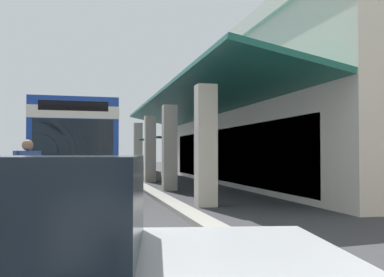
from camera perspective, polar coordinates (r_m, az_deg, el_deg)
ground at (r=22.90m, az=1.48°, el=-5.40°), size 120.00×120.00×0.00m
curb_strip at (r=22.61m, az=-6.11°, el=-5.29°), size 28.93×0.50×0.12m
plaza_building at (r=25.53m, az=15.94°, el=2.66°), size 24.41×15.13×6.77m
transit_bus at (r=19.87m, az=-14.56°, el=-0.57°), size 11.39×3.53×3.34m
pedestrian at (r=11.03m, az=-18.46°, el=-4.09°), size 0.54×0.53×1.77m
potted_palm at (r=27.14m, az=-4.51°, el=-3.43°), size 1.67×1.58×2.46m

